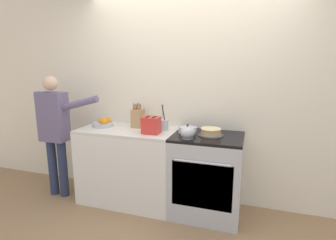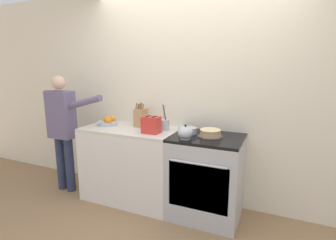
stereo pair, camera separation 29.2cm
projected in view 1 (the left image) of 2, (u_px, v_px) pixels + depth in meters
The scene contains 12 objects.
ground_plane at pixel (174, 222), 2.83m from camera, with size 16.00×16.00×0.00m, color #93704C.
wall_back at pixel (189, 96), 3.16m from camera, with size 8.00×0.04×2.60m.
counter_cabinet at pixel (129, 165), 3.23m from camera, with size 1.17×0.62×0.92m.
stove_range at pixel (206, 175), 2.94m from camera, with size 0.76×0.65×0.92m.
layer_cake at pixel (211, 132), 2.84m from camera, with size 0.27×0.27×0.08m.
tea_kettle at pixel (188, 132), 2.72m from camera, with size 0.19×0.15×0.15m.
mixing_bowl at pixel (187, 130), 2.95m from camera, with size 0.22×0.22×0.07m.
knife_block at pixel (138, 118), 3.22m from camera, with size 0.12×0.17×0.30m.
utensil_crock at pixel (163, 124), 3.08m from camera, with size 0.12×0.12×0.31m.
fruit_bowl at pixel (104, 123), 3.27m from camera, with size 0.25×0.25×0.11m.
toaster at pixel (151, 125), 2.92m from camera, with size 0.21×0.15×0.19m.
person_baker at pixel (55, 127), 3.27m from camera, with size 0.90×0.20×1.55m.
Camera 1 is at (0.73, -2.44, 1.67)m, focal length 28.00 mm.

